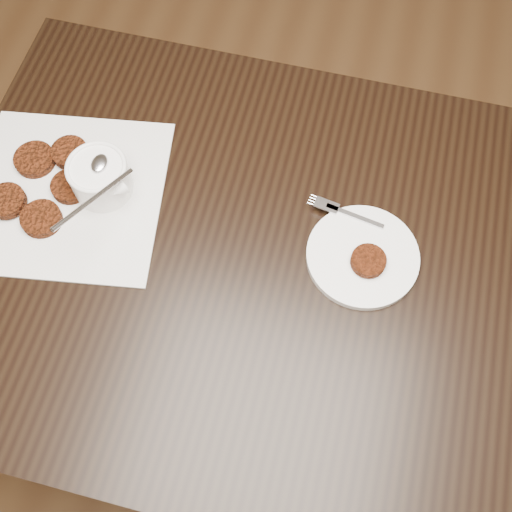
{
  "coord_description": "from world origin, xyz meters",
  "views": [
    {
      "loc": [
        0.07,
        -0.22,
        1.64
      ],
      "look_at": [
        -0.03,
        0.16,
        0.8
      ],
      "focal_mm": 42.62,
      "sensor_mm": 36.0,
      "label": 1
    }
  ],
  "objects_px": {
    "table": "(302,340)",
    "napkin": "(69,194)",
    "sauce_ramekin": "(95,166)",
    "plate_with_patty": "(363,255)"
  },
  "relations": [
    {
      "from": "table",
      "to": "plate_with_patty",
      "type": "xyz_separation_m",
      "value": [
        0.06,
        0.04,
        0.39
      ]
    },
    {
      "from": "table",
      "to": "napkin",
      "type": "xyz_separation_m",
      "value": [
        -0.44,
        0.04,
        0.38
      ]
    },
    {
      "from": "napkin",
      "to": "sauce_ramekin",
      "type": "distance_m",
      "value": 0.09
    },
    {
      "from": "table",
      "to": "plate_with_patty",
      "type": "relative_size",
      "value": 6.97
    },
    {
      "from": "napkin",
      "to": "plate_with_patty",
      "type": "xyz_separation_m",
      "value": [
        0.5,
        0.0,
        0.01
      ]
    },
    {
      "from": "napkin",
      "to": "plate_with_patty",
      "type": "relative_size",
      "value": 1.75
    },
    {
      "from": "napkin",
      "to": "sauce_ramekin",
      "type": "height_order",
      "value": "sauce_ramekin"
    },
    {
      "from": "table",
      "to": "napkin",
      "type": "height_order",
      "value": "napkin"
    },
    {
      "from": "sauce_ramekin",
      "to": "plate_with_patty",
      "type": "distance_m",
      "value": 0.45
    },
    {
      "from": "napkin",
      "to": "plate_with_patty",
      "type": "height_order",
      "value": "plate_with_patty"
    }
  ]
}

